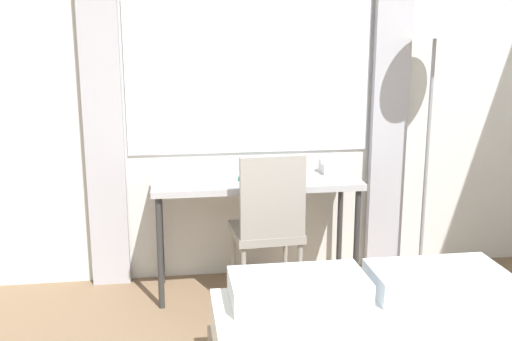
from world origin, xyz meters
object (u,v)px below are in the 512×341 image
desk (256,190)px  telephone (331,167)px  desk_chair (268,222)px  book (263,176)px  standing_lamp (434,47)px

desk → telephone: 0.53m
desk_chair → telephone: 0.63m
telephone → book: telephone is taller
standing_lamp → telephone: 0.98m
telephone → book: size_ratio=0.49×
desk → standing_lamp: size_ratio=0.71×
telephone → book: (-0.46, -0.10, -0.03)m
desk → desk_chair: (0.04, -0.24, -0.13)m
standing_lamp → book: 1.33m
desk → telephone: bearing=11.9°
desk → desk_chair: bearing=-80.4°
standing_lamp → desk: bearing=-178.8°
desk → telephone: size_ratio=7.95×
desk_chair → book: (0.01, 0.25, 0.22)m
desk_chair → telephone: bearing=32.4°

